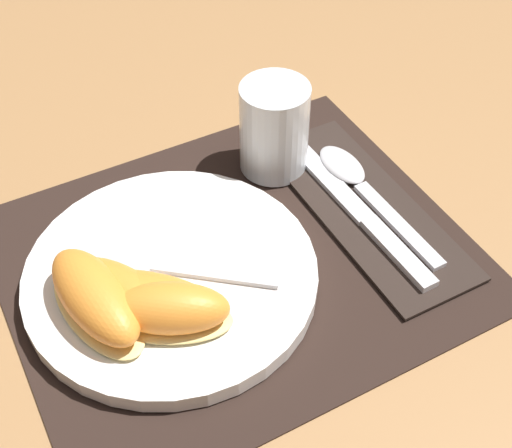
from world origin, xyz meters
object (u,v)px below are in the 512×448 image
at_px(citrus_wedge_2, 145,302).
at_px(citrus_wedge_0, 96,299).
at_px(juice_glass, 274,133).
at_px(fork, 161,266).
at_px(citrus_wedge_3, 170,310).
at_px(citrus_wedge_1, 130,297).
at_px(plate, 169,272).
at_px(knife, 357,209).
at_px(spoon, 356,180).

bearing_deg(citrus_wedge_2, citrus_wedge_0, 150.69).
distance_m(juice_glass, fork, 0.18).
bearing_deg(juice_glass, citrus_wedge_0, -154.43).
relative_size(citrus_wedge_0, citrus_wedge_2, 0.90).
height_order(juice_glass, citrus_wedge_3, juice_glass).
relative_size(juice_glass, citrus_wedge_0, 0.76).
xyz_separation_m(citrus_wedge_1, citrus_wedge_3, (0.02, -0.03, 0.00)).
bearing_deg(plate, citrus_wedge_3, -110.94).
height_order(juice_glass, citrus_wedge_0, juice_glass).
bearing_deg(juice_glass, fork, -151.56).
distance_m(knife, citrus_wedge_0, 0.26).
distance_m(citrus_wedge_0, citrus_wedge_2, 0.04).
bearing_deg(juice_glass, plate, -150.06).
bearing_deg(citrus_wedge_3, plate, 69.06).
bearing_deg(plate, citrus_wedge_0, -165.34).
height_order(citrus_wedge_2, citrus_wedge_3, citrus_wedge_3).
bearing_deg(citrus_wedge_3, citrus_wedge_1, 126.74).
distance_m(knife, citrus_wedge_2, 0.22).
distance_m(juice_glass, spoon, 0.09).
xyz_separation_m(knife, fork, (-0.19, 0.01, 0.01)).
bearing_deg(spoon, citrus_wedge_2, -166.38).
relative_size(knife, citrus_wedge_3, 2.12).
bearing_deg(knife, citrus_wedge_2, -173.37).
height_order(fork, citrus_wedge_3, citrus_wedge_3).
bearing_deg(citrus_wedge_2, fork, 53.47).
distance_m(plate, citrus_wedge_3, 0.06).
bearing_deg(knife, fork, 176.21).
xyz_separation_m(plate, juice_glass, (0.15, 0.09, 0.03)).
relative_size(plate, fork, 1.67).
bearing_deg(spoon, fork, -174.59).
height_order(fork, citrus_wedge_1, citrus_wedge_1).
relative_size(knife, citrus_wedge_0, 1.86).
distance_m(knife, citrus_wedge_3, 0.21).
height_order(plate, knife, plate).
relative_size(fork, citrus_wedge_3, 1.39).
bearing_deg(plate, knife, -3.37).
bearing_deg(juice_glass, knife, -70.61).
relative_size(juice_glass, spoon, 0.51).
relative_size(plate, citrus_wedge_1, 2.05).
height_order(citrus_wedge_0, citrus_wedge_2, citrus_wedge_0).
xyz_separation_m(plate, citrus_wedge_0, (-0.07, -0.02, 0.03)).
distance_m(citrus_wedge_2, citrus_wedge_3, 0.02).
height_order(spoon, citrus_wedge_2, citrus_wedge_2).
height_order(juice_glass, knife, juice_glass).
xyz_separation_m(juice_glass, citrus_wedge_2, (-0.19, -0.12, -0.01)).
bearing_deg(citrus_wedge_1, plate, 31.86).
bearing_deg(citrus_wedge_3, spoon, 18.81).
distance_m(fork, citrus_wedge_1, 0.05).
distance_m(knife, spoon, 0.04).
distance_m(spoon, fork, 0.22).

